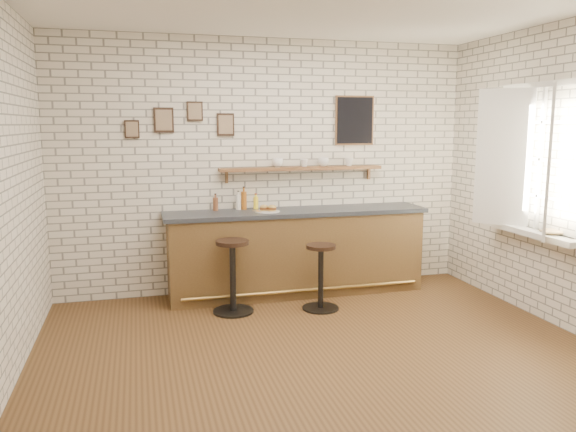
% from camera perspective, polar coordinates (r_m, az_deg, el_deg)
% --- Properties ---
extents(ground, '(5.00, 5.00, 0.00)m').
position_cam_1_polar(ground, '(5.21, 3.09, -13.32)').
color(ground, brown).
rests_on(ground, ground).
extents(bar_counter, '(3.10, 0.65, 1.01)m').
position_cam_1_polar(bar_counter, '(6.69, 0.88, -3.63)').
color(bar_counter, brown).
rests_on(bar_counter, ground).
extents(sandwich_plate, '(0.28, 0.28, 0.01)m').
position_cam_1_polar(sandwich_plate, '(6.45, -2.12, 0.49)').
color(sandwich_plate, white).
rests_on(sandwich_plate, bar_counter).
extents(ciabatta_sandwich, '(0.21, 0.15, 0.06)m').
position_cam_1_polar(ciabatta_sandwich, '(6.45, -2.04, 0.83)').
color(ciabatta_sandwich, tan).
rests_on(ciabatta_sandwich, sandwich_plate).
extents(potato_chips, '(0.27, 0.19, 0.00)m').
position_cam_1_polar(potato_chips, '(6.44, -2.35, 0.54)').
color(potato_chips, gold).
rests_on(potato_chips, sandwich_plate).
extents(bitters_bottle_brown, '(0.06, 0.06, 0.20)m').
position_cam_1_polar(bitters_bottle_brown, '(6.58, -7.37, 1.25)').
color(bitters_bottle_brown, brown).
rests_on(bitters_bottle_brown, bar_counter).
extents(bitters_bottle_white, '(0.06, 0.06, 0.22)m').
position_cam_1_polar(bitters_bottle_white, '(6.62, -5.06, 1.43)').
color(bitters_bottle_white, white).
rests_on(bitters_bottle_white, bar_counter).
extents(bitters_bottle_amber, '(0.07, 0.07, 0.27)m').
position_cam_1_polar(bitters_bottle_amber, '(6.63, -4.50, 1.62)').
color(bitters_bottle_amber, '#955118').
rests_on(bitters_bottle_amber, bar_counter).
extents(condiment_bottle_yellow, '(0.06, 0.06, 0.18)m').
position_cam_1_polar(condiment_bottle_yellow, '(6.66, -3.29, 1.39)').
color(condiment_bottle_yellow, yellow).
rests_on(condiment_bottle_yellow, bar_counter).
extents(bar_stool_left, '(0.44, 0.44, 0.79)m').
position_cam_1_polar(bar_stool_left, '(6.05, -5.63, -5.88)').
color(bar_stool_left, black).
rests_on(bar_stool_left, ground).
extents(bar_stool_right, '(0.40, 0.40, 0.72)m').
position_cam_1_polar(bar_stool_right, '(6.14, 3.35, -5.98)').
color(bar_stool_right, black).
rests_on(bar_stool_right, ground).
extents(wall_shelf, '(2.00, 0.18, 0.18)m').
position_cam_1_polar(wall_shelf, '(6.77, 1.40, 4.85)').
color(wall_shelf, brown).
rests_on(wall_shelf, ground).
extents(shelf_cup_a, '(0.18, 0.18, 0.11)m').
position_cam_1_polar(shelf_cup_a, '(6.68, -1.05, 5.44)').
color(shelf_cup_a, white).
rests_on(shelf_cup_a, wall_shelf).
extents(shelf_cup_b, '(0.14, 0.14, 0.09)m').
position_cam_1_polar(shelf_cup_b, '(6.77, 1.66, 5.42)').
color(shelf_cup_b, white).
rests_on(shelf_cup_b, wall_shelf).
extents(shelf_cup_c, '(0.18, 0.18, 0.11)m').
position_cam_1_polar(shelf_cup_c, '(6.84, 3.61, 5.51)').
color(shelf_cup_c, white).
rests_on(shelf_cup_c, wall_shelf).
extents(shelf_cup_d, '(0.11, 0.11, 0.10)m').
position_cam_1_polar(shelf_cup_d, '(6.96, 6.22, 5.50)').
color(shelf_cup_d, white).
rests_on(shelf_cup_d, wall_shelf).
extents(back_wall_decor, '(2.96, 0.02, 0.56)m').
position_cam_1_polar(back_wall_decor, '(6.78, -0.20, 9.66)').
color(back_wall_decor, black).
rests_on(back_wall_decor, ground).
extents(window_sill, '(0.20, 1.35, 0.06)m').
position_cam_1_polar(window_sill, '(6.34, 23.34, -1.49)').
color(window_sill, white).
rests_on(window_sill, ground).
extents(casement_window, '(0.40, 1.30, 1.56)m').
position_cam_1_polar(casement_window, '(6.23, 23.47, 5.28)').
color(casement_window, white).
rests_on(casement_window, ground).
extents(book_lower, '(0.19, 0.23, 0.02)m').
position_cam_1_polar(book_lower, '(6.15, 24.56, -1.52)').
color(book_lower, tan).
rests_on(book_lower, window_sill).
extents(book_upper, '(0.27, 0.28, 0.02)m').
position_cam_1_polar(book_upper, '(6.14, 24.62, -1.37)').
color(book_upper, tan).
rests_on(book_upper, book_lower).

